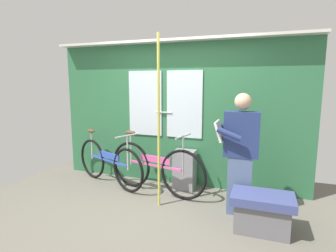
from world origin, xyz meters
name	(u,v)px	position (x,y,z in m)	size (l,w,h in m)	color
ground_plane	(150,213)	(0.00, 0.00, -0.02)	(5.27, 3.94, 0.04)	#666056
train_door_wall	(176,111)	(-0.01, 1.16, 1.25)	(4.27, 0.28, 2.40)	#2D6B42
bicycle_near_door	(109,163)	(-1.06, 0.70, 0.38)	(1.60, 0.73, 0.92)	black
bicycle_leaning_behind	(155,168)	(-0.18, 0.64, 0.40)	(1.71, 0.53, 0.97)	black
passenger_reading_newspaper	(240,152)	(1.12, 0.36, 0.84)	(0.56, 0.47, 1.59)	slate
trash_bin_by_wall	(185,170)	(0.21, 0.95, 0.32)	(0.34, 0.28, 0.64)	gray
handrail_pole	(159,123)	(0.05, 0.23, 1.18)	(0.04, 0.04, 2.36)	#C6C14C
bench_seat_corner	(262,212)	(1.42, -0.01, 0.24)	(0.70, 0.44, 0.45)	#3D477F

